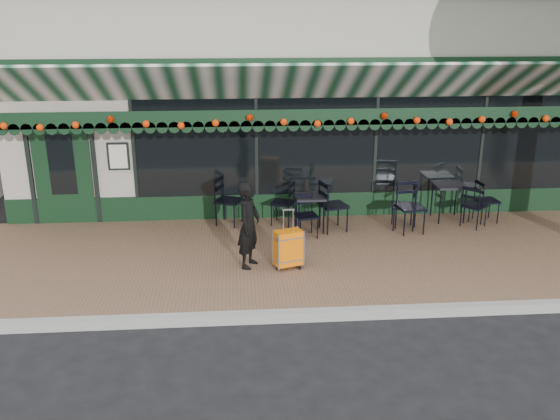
{
  "coord_description": "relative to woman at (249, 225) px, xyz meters",
  "views": [
    {
      "loc": [
        -1.41,
        -7.55,
        4.19
      ],
      "look_at": [
        -0.71,
        1.6,
        1.1
      ],
      "focal_mm": 38.0,
      "sensor_mm": 36.0,
      "label": 1
    }
  ],
  "objects": [
    {
      "name": "restaurant_building",
      "position": [
        1.23,
        6.29,
        1.4
      ],
      "size": [
        12.0,
        9.6,
        4.5
      ],
      "color": "#A59D8F",
      "rests_on": "ground"
    },
    {
      "name": "chair_a_front",
      "position": [
        3.12,
        1.38,
        -0.24
      ],
      "size": [
        0.55,
        0.55,
        0.98
      ],
      "primitive_type": null,
      "rotation": [
        0.0,
        0.0,
        0.14
      ],
      "color": "black",
      "rests_on": "sidewalk"
    },
    {
      "name": "chair_b_right",
      "position": [
        1.66,
        1.59,
        -0.23
      ],
      "size": [
        0.61,
        0.61,
        0.99
      ],
      "primitive_type": null,
      "rotation": [
        0.0,
        0.0,
        1.84
      ],
      "color": "black",
      "rests_on": "sidewalk"
    },
    {
      "name": "cafe_table_b",
      "position": [
        1.21,
        1.62,
        -0.1
      ],
      "size": [
        0.56,
        0.56,
        0.7
      ],
      "color": "black",
      "rests_on": "sidewalk"
    },
    {
      "name": "curb",
      "position": [
        1.23,
        -1.63,
        -0.8
      ],
      "size": [
        18.0,
        0.16,
        0.15
      ],
      "primitive_type": "cube",
      "color": "#9E9E99",
      "rests_on": "ground"
    },
    {
      "name": "woman",
      "position": [
        0.0,
        0.0,
        0.0
      ],
      "size": [
        0.52,
        0.62,
        1.45
      ],
      "primitive_type": "imported",
      "rotation": [
        0.0,
        0.0,
        1.17
      ],
      "color": "black",
      "rests_on": "sidewalk"
    },
    {
      "name": "suitcase",
      "position": [
        0.64,
        -0.12,
        -0.38
      ],
      "size": [
        0.5,
        0.37,
        1.01
      ],
      "rotation": [
        0.0,
        0.0,
        0.32
      ],
      "color": "orange",
      "rests_on": "sidewalk"
    },
    {
      "name": "chair_solo",
      "position": [
        -0.35,
        2.09,
        -0.25
      ],
      "size": [
        0.63,
        0.63,
        0.96
      ],
      "primitive_type": null,
      "rotation": [
        0.0,
        0.0,
        1.16
      ],
      "color": "black",
      "rests_on": "sidewalk"
    },
    {
      "name": "chair_b_left",
      "position": [
        0.72,
        2.0,
        -0.29
      ],
      "size": [
        0.56,
        0.56,
        0.87
      ],
      "primitive_type": null,
      "rotation": [
        0.0,
        0.0,
        -1.94
      ],
      "color": "black",
      "rests_on": "sidewalk"
    },
    {
      "name": "chair_a_right",
      "position": [
        4.82,
        1.86,
        -0.3
      ],
      "size": [
        0.46,
        0.46,
        0.85
      ],
      "primitive_type": null,
      "rotation": [
        0.0,
        0.0,
        1.65
      ],
      "color": "black",
      "rests_on": "sidewalk"
    },
    {
      "name": "cafe_table_a",
      "position": [
        4.08,
        2.02,
        -0.05
      ],
      "size": [
        0.61,
        0.61,
        0.75
      ],
      "color": "black",
      "rests_on": "sidewalk"
    },
    {
      "name": "chair_a_extra",
      "position": [
        4.45,
        1.58,
        -0.3
      ],
      "size": [
        0.6,
        0.6,
        0.84
      ],
      "primitive_type": null,
      "rotation": [
        0.0,
        0.0,
        2.3
      ],
      "color": "black",
      "rests_on": "sidewalk"
    },
    {
      "name": "sidewalk",
      "position": [
        1.23,
        0.45,
        -0.8
      ],
      "size": [
        18.0,
        4.0,
        0.15
      ],
      "primitive_type": "cube",
      "color": "brown",
      "rests_on": "ground"
    },
    {
      "name": "ground",
      "position": [
        1.23,
        -1.55,
        -0.87
      ],
      "size": [
        80.0,
        80.0,
        0.0
      ],
      "primitive_type": "plane",
      "color": "black",
      "rests_on": "ground"
    },
    {
      "name": "chair_a_left",
      "position": [
        3.03,
        1.59,
        -0.27
      ],
      "size": [
        0.53,
        0.53,
        0.9
      ],
      "primitive_type": null,
      "rotation": [
        0.0,
        0.0,
        -1.75
      ],
      "color": "black",
      "rests_on": "sidewalk"
    },
    {
      "name": "chair_b_front",
      "position": [
        1.1,
        1.27,
        -0.32
      ],
      "size": [
        0.48,
        0.48,
        0.81
      ],
      "primitive_type": null,
      "rotation": [
        0.0,
        0.0,
        0.21
      ],
      "color": "black",
      "rests_on": "sidewalk"
    }
  ]
}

